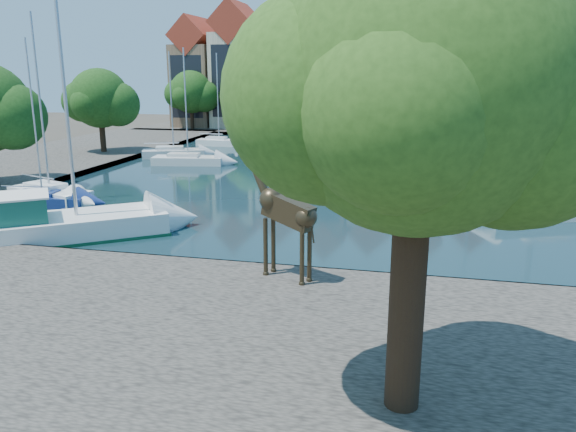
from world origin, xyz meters
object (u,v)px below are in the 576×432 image
at_px(sailboat_left_a, 50,191).
at_px(sailboat_right_a, 536,208).
at_px(giraffe_statue, 282,209).
at_px(motorsailer, 40,223).
at_px(plane_tree, 425,93).

relative_size(sailboat_left_a, sailboat_right_a, 1.05).
height_order(giraffe_statue, sailboat_left_a, sailboat_left_a).
bearing_deg(motorsailer, giraffe_statue, -13.91).
distance_m(giraffe_statue, sailboat_left_a, 21.08).
xyz_separation_m(motorsailer, sailboat_left_a, (-5.07, 7.87, -0.30)).
xyz_separation_m(motorsailer, sailboat_right_a, (24.20, 9.92, -0.32)).
bearing_deg(plane_tree, giraffe_statue, 122.24).
xyz_separation_m(giraffe_statue, motorsailer, (-12.73, 3.15, -2.15)).
distance_m(plane_tree, motorsailer, 21.65).
bearing_deg(plane_tree, motorsailer, 148.43).
distance_m(motorsailer, sailboat_left_a, 9.37).
height_order(plane_tree, sailboat_right_a, plane_tree).
bearing_deg(sailboat_right_a, plane_tree, -107.80).
xyz_separation_m(giraffe_statue, sailboat_left_a, (-17.80, 11.02, -2.45)).
bearing_deg(giraffe_statue, plane_tree, -57.76).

